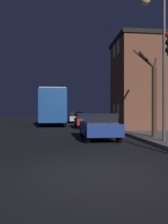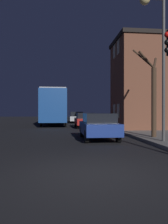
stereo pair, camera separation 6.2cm
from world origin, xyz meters
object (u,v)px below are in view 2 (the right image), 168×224
at_px(car_far_lane, 76,117).
at_px(bus, 54,105).
at_px(bare_tree, 153,95).
at_px(car_mid_lane, 85,120).
at_px(car_near_lane, 99,126).
at_px(streetlamp, 155,37).

bearing_deg(car_far_lane, bus, -123.25).
bearing_deg(car_far_lane, bare_tree, -81.28).
xyz_separation_m(car_mid_lane, car_far_lane, (-0.21, 9.35, 0.01)).
distance_m(bare_tree, car_near_lane, 3.35).
bearing_deg(car_far_lane, car_near_lane, -90.18).
height_order(car_near_lane, car_far_lane, car_far_lane).
height_order(bus, car_mid_lane, bus).
relative_size(car_mid_lane, car_far_lane, 0.89).
xyz_separation_m(bus, car_far_lane, (2.81, 4.28, -1.49)).
bearing_deg(bare_tree, bus, 111.76).
distance_m(bus, car_near_lane, 14.02).
height_order(bus, car_near_lane, bus).
distance_m(bare_tree, car_mid_lane, 9.53).
bearing_deg(bus, car_far_lane, 56.75).
xyz_separation_m(streetlamp, car_mid_lane, (-2.00, 10.65, -4.18)).
height_order(bare_tree, bus, bare_tree).
bearing_deg(car_near_lane, bus, 101.38).
height_order(streetlamp, car_mid_lane, streetlamp).
xyz_separation_m(streetlamp, car_far_lane, (-2.21, 20.01, -4.17)).
bearing_deg(bare_tree, car_far_lane, 98.72).
distance_m(streetlamp, bus, 16.72).
bearing_deg(car_far_lane, car_mid_lane, -88.73).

